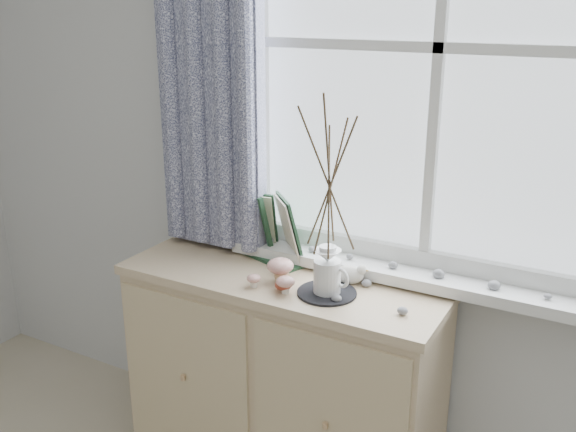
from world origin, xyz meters
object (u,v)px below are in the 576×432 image
object	(u,v)px
sideboard	(282,378)
botanical_book	(265,228)
twig_pitcher	(329,180)
toadstool_cluster	(278,272)

from	to	relation	value
sideboard	botanical_book	distance (m)	0.58
sideboard	twig_pitcher	bearing A→B (deg)	-14.83
twig_pitcher	botanical_book	bearing A→B (deg)	177.36
sideboard	twig_pitcher	distance (m)	0.85
botanical_book	toadstool_cluster	world-z (taller)	botanical_book
botanical_book	toadstool_cluster	distance (m)	0.24
sideboard	twig_pitcher	xyz separation A→B (m)	(0.21, -0.05, 0.82)
botanical_book	toadstool_cluster	bearing A→B (deg)	-29.02
botanical_book	toadstool_cluster	size ratio (longest dim) A/B	2.13
sideboard	toadstool_cluster	bearing A→B (deg)	-69.33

